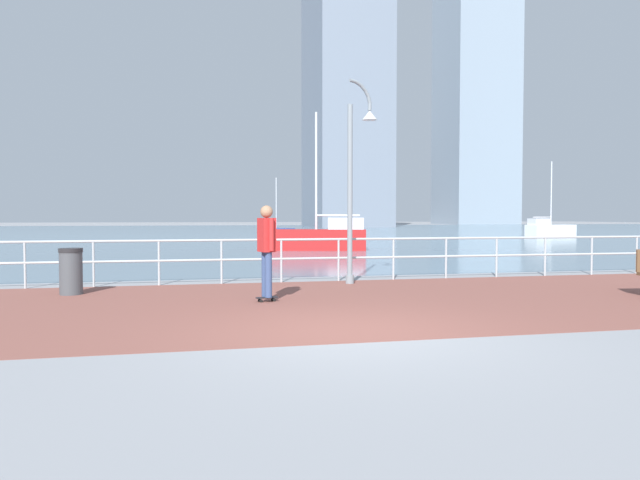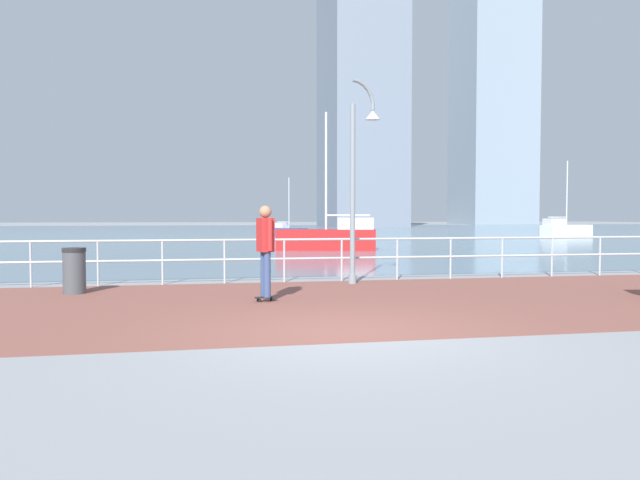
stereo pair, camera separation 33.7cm
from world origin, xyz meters
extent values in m
plane|color=gray|center=(0.00, 40.00, 0.00)|extent=(220.00, 220.00, 0.00)
cube|color=brown|center=(0.00, 2.81, 0.00)|extent=(28.00, 6.86, 0.01)
cube|color=slate|center=(0.00, 51.23, 0.00)|extent=(180.00, 88.00, 0.00)
cylinder|color=#B2BCC1|center=(-5.60, 6.23, 0.51)|extent=(0.05, 0.05, 1.01)
cylinder|color=#B2BCC1|center=(-4.20, 6.23, 0.51)|extent=(0.05, 0.05, 1.01)
cylinder|color=#B2BCC1|center=(-2.80, 6.23, 0.51)|extent=(0.05, 0.05, 1.01)
cylinder|color=#B2BCC1|center=(-1.40, 6.23, 0.51)|extent=(0.05, 0.05, 1.01)
cylinder|color=#B2BCC1|center=(0.00, 6.23, 0.51)|extent=(0.05, 0.05, 1.01)
cylinder|color=#B2BCC1|center=(1.40, 6.23, 0.51)|extent=(0.05, 0.05, 1.01)
cylinder|color=#B2BCC1|center=(2.80, 6.23, 0.51)|extent=(0.05, 0.05, 1.01)
cylinder|color=#B2BCC1|center=(4.20, 6.23, 0.51)|extent=(0.05, 0.05, 1.01)
cylinder|color=#B2BCC1|center=(5.60, 6.23, 0.51)|extent=(0.05, 0.05, 1.01)
cylinder|color=#B2BCC1|center=(7.00, 6.23, 0.51)|extent=(0.05, 0.05, 1.01)
cylinder|color=#B2BCC1|center=(8.40, 6.23, 0.51)|extent=(0.05, 0.05, 1.01)
cylinder|color=#B2BCC1|center=(0.00, 6.23, 1.01)|extent=(25.20, 0.06, 0.06)
cylinder|color=#B2BCC1|center=(0.00, 6.23, 0.56)|extent=(25.20, 0.06, 0.06)
cylinder|color=gray|center=(1.52, 5.63, 0.10)|extent=(0.19, 0.19, 0.20)
cylinder|color=gray|center=(1.52, 5.63, 2.07)|extent=(0.12, 0.12, 4.14)
cylinder|color=gray|center=(1.59, 5.66, 4.68)|extent=(0.20, 0.13, 0.11)
cylinder|color=gray|center=(1.73, 5.70, 4.64)|extent=(0.21, 0.14, 0.15)
cylinder|color=gray|center=(1.86, 5.74, 4.55)|extent=(0.20, 0.13, 0.18)
cylinder|color=gray|center=(1.96, 5.77, 4.43)|extent=(0.18, 0.13, 0.19)
cylinder|color=gray|center=(2.02, 5.79, 4.29)|extent=(0.15, 0.12, 0.19)
cylinder|color=gray|center=(2.04, 5.79, 4.14)|extent=(0.11, 0.11, 0.17)
cone|color=silver|center=(2.04, 5.79, 3.94)|extent=(0.36, 0.36, 0.22)
cylinder|color=black|center=(-0.87, 3.06, 0.03)|extent=(0.07, 0.04, 0.06)
cylinder|color=black|center=(-0.88, 3.14, 0.03)|extent=(0.07, 0.04, 0.06)
cylinder|color=black|center=(-0.62, 3.13, 0.03)|extent=(0.07, 0.04, 0.06)
cylinder|color=black|center=(-0.64, 3.20, 0.03)|extent=(0.07, 0.04, 0.06)
cube|color=black|center=(-0.75, 3.13, 0.08)|extent=(0.41, 0.21, 0.02)
cylinder|color=#384C7A|center=(-0.73, 3.06, 0.50)|extent=(0.16, 0.16, 0.83)
cylinder|color=#384C7A|center=(-0.77, 3.21, 0.50)|extent=(0.16, 0.16, 0.83)
cube|color=red|center=(-0.75, 3.13, 1.23)|extent=(0.32, 0.39, 0.62)
cylinder|color=red|center=(-0.69, 2.91, 1.24)|extent=(0.11, 0.11, 0.59)
cylinder|color=red|center=(-0.81, 3.36, 1.24)|extent=(0.11, 0.11, 0.59)
sphere|color=#A37A5B|center=(-0.75, 3.13, 1.65)|extent=(0.23, 0.23, 0.23)
cylinder|color=#474C51|center=(-4.44, 4.98, 0.42)|extent=(0.44, 0.44, 0.85)
cylinder|color=#262628|center=(-4.44, 4.98, 0.89)|extent=(0.46, 0.46, 0.08)
cube|color=white|center=(25.79, 33.93, 0.45)|extent=(4.36, 2.14, 0.90)
cube|color=silver|center=(24.57, 33.67, 1.14)|extent=(1.66, 1.20, 0.50)
cylinder|color=silver|center=(25.79, 33.93, 3.38)|extent=(0.10, 0.10, 4.97)
cylinder|color=silver|center=(24.89, 33.74, 1.49)|extent=(1.85, 0.47, 0.08)
cube|color=#284799|center=(4.30, 36.27, 0.34)|extent=(2.48, 3.22, 0.68)
cube|color=silver|center=(3.81, 37.09, 0.87)|extent=(1.18, 1.33, 0.38)
cylinder|color=silver|center=(4.30, 36.27, 2.56)|extent=(0.08, 0.08, 3.77)
cylinder|color=silver|center=(3.94, 36.87, 1.13)|extent=(0.79, 1.25, 0.06)
cube|color=#B21E1E|center=(3.61, 18.97, 0.48)|extent=(4.70, 2.39, 0.96)
cube|color=silver|center=(4.92, 18.66, 1.23)|extent=(1.80, 1.32, 0.54)
cylinder|color=silver|center=(3.61, 18.97, 3.64)|extent=(0.11, 0.11, 5.35)
cylinder|color=silver|center=(4.57, 18.75, 1.61)|extent=(1.99, 0.55, 0.09)
cube|color=#8493A3|center=(54.01, 101.57, 23.23)|extent=(13.12, 13.19, 46.47)
cube|color=slate|center=(20.91, 78.06, 20.44)|extent=(10.54, 15.00, 40.89)
camera|label=1|loc=(-2.15, -7.59, 1.57)|focal=33.22mm
camera|label=2|loc=(-1.82, -7.66, 1.57)|focal=33.22mm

